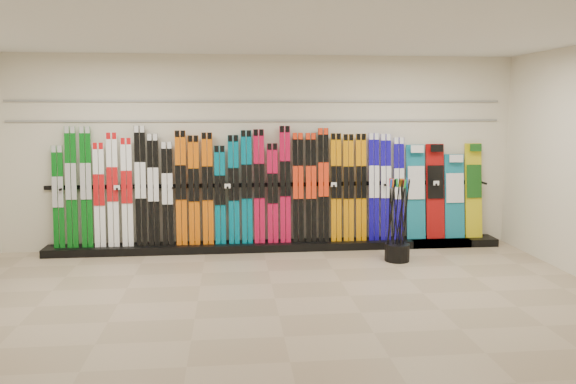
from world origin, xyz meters
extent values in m
plane|color=gray|center=(0.00, 0.00, 0.00)|extent=(8.00, 8.00, 0.00)
plane|color=beige|center=(0.00, 2.50, 1.50)|extent=(8.00, 0.00, 8.00)
plane|color=silver|center=(0.00, 0.00, 3.00)|extent=(8.00, 8.00, 0.00)
cube|color=black|center=(0.22, 2.28, 0.06)|extent=(8.00, 0.40, 0.12)
cube|color=#095F13|center=(-3.05, 2.30, 0.88)|extent=(0.17, 0.16, 1.53)
cube|color=#095F13|center=(-2.86, 2.32, 1.02)|extent=(0.17, 0.19, 1.81)
cube|color=#095F13|center=(-2.64, 2.32, 1.02)|extent=(0.17, 0.19, 1.80)
cube|color=white|center=(-2.46, 2.30, 0.90)|extent=(0.17, 0.17, 1.57)
cube|color=white|center=(-2.26, 2.31, 0.98)|extent=(0.17, 0.18, 1.71)
cube|color=white|center=(-2.05, 2.31, 0.94)|extent=(0.17, 0.17, 1.63)
cube|color=black|center=(-1.85, 2.32, 1.03)|extent=(0.17, 0.19, 1.81)
cube|color=black|center=(-1.66, 2.31, 0.97)|extent=(0.17, 0.18, 1.69)
cube|color=black|center=(-1.45, 2.30, 0.90)|extent=(0.17, 0.17, 1.57)
cube|color=#DA5E09|center=(-1.24, 2.31, 0.99)|extent=(0.17, 0.18, 1.74)
cube|color=#DA5E09|center=(-1.05, 2.31, 0.95)|extent=(0.17, 0.17, 1.66)
cube|color=#DA5E09|center=(-0.84, 2.31, 0.97)|extent=(0.17, 0.18, 1.71)
cube|color=#006983|center=(-0.66, 2.30, 0.87)|extent=(0.17, 0.16, 1.51)
cube|color=#006983|center=(-0.45, 2.31, 0.95)|extent=(0.17, 0.17, 1.67)
cube|color=#006983|center=(-0.25, 2.31, 0.99)|extent=(0.17, 0.18, 1.74)
cube|color=#C10C38|center=(-0.05, 2.31, 1.00)|extent=(0.17, 0.18, 1.75)
cube|color=#C10C38|center=(0.15, 2.30, 0.89)|extent=(0.17, 0.16, 1.54)
cube|color=#C10C38|center=(0.35, 2.32, 1.02)|extent=(0.17, 0.19, 1.80)
cube|color=black|center=(0.55, 2.31, 0.97)|extent=(0.17, 0.18, 1.70)
cube|color=black|center=(0.75, 2.31, 0.97)|extent=(0.17, 0.18, 1.69)
cube|color=black|center=(0.95, 2.31, 1.00)|extent=(0.17, 0.18, 1.77)
cube|color=orange|center=(1.15, 2.31, 0.96)|extent=(0.17, 0.18, 1.69)
cube|color=orange|center=(1.35, 2.31, 0.96)|extent=(0.17, 0.18, 1.67)
cube|color=orange|center=(1.55, 2.31, 0.96)|extent=(0.17, 0.18, 1.68)
cube|color=#140B98|center=(1.75, 2.31, 0.96)|extent=(0.17, 0.18, 1.69)
cube|color=#140B98|center=(1.95, 2.31, 0.96)|extent=(0.17, 0.18, 1.67)
cube|color=#140B98|center=(2.16, 2.31, 0.93)|extent=(0.17, 0.17, 1.62)
cube|color=#14728C|center=(2.45, 2.36, 0.87)|extent=(0.30, 0.23, 1.50)
cube|color=#990C0C|center=(2.77, 2.36, 0.87)|extent=(0.29, 0.23, 1.51)
cube|color=#14728C|center=(3.09, 2.34, 0.79)|extent=(0.32, 0.21, 1.34)
cube|color=gold|center=(3.41, 2.36, 0.87)|extent=(0.27, 0.23, 1.51)
cylinder|color=black|center=(1.89, 1.45, 0.12)|extent=(0.36, 0.36, 0.25)
cylinder|color=black|center=(1.94, 1.40, 0.61)|extent=(0.14, 0.15, 1.17)
cylinder|color=black|center=(1.81, 1.47, 0.61)|extent=(0.08, 0.15, 1.17)
cylinder|color=black|center=(1.76, 1.41, 0.61)|extent=(0.10, 0.11, 1.18)
cylinder|color=black|center=(1.95, 1.49, 0.61)|extent=(0.10, 0.09, 1.18)
cylinder|color=black|center=(1.78, 1.50, 0.61)|extent=(0.05, 0.11, 1.18)
cylinder|color=black|center=(1.93, 1.43, 0.61)|extent=(0.04, 0.13, 1.18)
cylinder|color=black|center=(2.01, 1.47, 0.61)|extent=(0.05, 0.14, 1.18)
cylinder|color=black|center=(1.94, 1.32, 0.61)|extent=(0.11, 0.12, 1.17)
cylinder|color=black|center=(1.78, 1.44, 0.61)|extent=(0.14, 0.07, 1.18)
cylinder|color=black|center=(1.92, 1.45, 0.61)|extent=(0.16, 0.02, 1.17)
cylinder|color=black|center=(1.86, 1.48, 0.61)|extent=(0.12, 0.07, 1.18)
cylinder|color=black|center=(1.86, 1.44, 0.61)|extent=(0.11, 0.11, 1.18)
cube|color=gray|center=(0.00, 2.48, 2.00)|extent=(7.60, 0.02, 0.03)
cube|color=gray|center=(0.00, 2.48, 2.30)|extent=(7.60, 0.02, 0.03)
camera|label=1|loc=(-0.49, -6.25, 2.19)|focal=35.00mm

